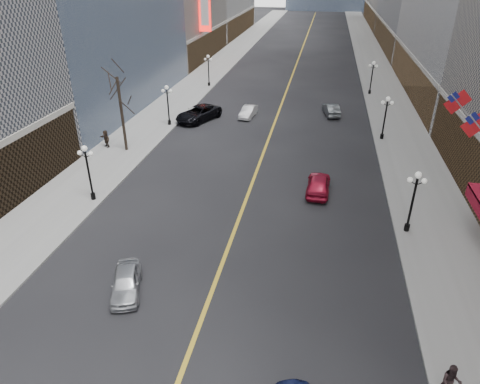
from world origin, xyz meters
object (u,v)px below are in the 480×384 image
at_px(streetlamp_west_1, 88,167).
at_px(car_nb_mid, 248,112).
at_px(car_nb_near, 126,282).
at_px(car_sb_mid, 318,184).
at_px(streetlamp_west_3, 208,67).
at_px(streetlamp_west_2, 168,101).
at_px(streetlamp_east_3, 372,74).
at_px(car_nb_far, 199,113).
at_px(streetlamp_east_2, 386,113).
at_px(streetlamp_east_1, 414,196).
at_px(car_sb_far, 331,110).

height_order(streetlamp_west_1, car_nb_mid, streetlamp_west_1).
distance_m(car_nb_near, car_sb_mid, 17.56).
bearing_deg(streetlamp_west_3, car_nb_mid, -57.50).
distance_m(streetlamp_west_2, car_sb_mid, 21.91).
height_order(streetlamp_east_3, car_nb_far, streetlamp_east_3).
distance_m(car_nb_mid, car_sb_mid, 20.18).
height_order(streetlamp_west_3, car_nb_near, streetlamp_west_3).
xyz_separation_m(streetlamp_west_3, car_nb_far, (2.80, -15.56, -2.04)).
bearing_deg(streetlamp_west_1, streetlamp_east_3, 56.75).
xyz_separation_m(car_nb_near, car_nb_far, (-4.24, 29.87, 0.19)).
relative_size(streetlamp_east_2, car_nb_mid, 1.14).
height_order(streetlamp_east_3, streetlamp_west_2, same).
bearing_deg(streetlamp_east_1, car_nb_far, 135.49).
distance_m(streetlamp_east_3, car_nb_mid, 20.24).
relative_size(streetlamp_west_2, streetlamp_west_3, 1.00).
height_order(streetlamp_east_1, car_nb_far, streetlamp_east_1).
relative_size(car_nb_mid, car_sb_mid, 0.88).
height_order(streetlamp_west_3, car_nb_mid, streetlamp_west_3).
xyz_separation_m(streetlamp_east_2, streetlamp_east_3, (0.00, 18.00, 0.00)).
xyz_separation_m(car_nb_far, car_sb_far, (15.48, 5.03, -0.15)).
relative_size(streetlamp_west_1, car_nb_near, 1.16).
xyz_separation_m(car_nb_mid, car_nb_far, (-5.57, -2.42, 0.21)).
bearing_deg(car_sb_far, streetlamp_west_3, -41.53).
relative_size(streetlamp_east_1, streetlamp_east_3, 1.00).
height_order(streetlamp_east_3, car_nb_mid, streetlamp_east_3).
height_order(streetlamp_west_2, car_nb_mid, streetlamp_west_2).
height_order(streetlamp_east_3, car_sb_far, streetlamp_east_3).
height_order(car_nb_mid, car_sb_far, car_sb_far).
relative_size(streetlamp_west_2, car_sb_far, 1.05).
xyz_separation_m(streetlamp_east_3, car_sb_far, (-5.32, -10.52, -2.19)).
relative_size(streetlamp_west_1, car_sb_mid, 1.00).
xyz_separation_m(streetlamp_east_2, car_nb_mid, (-15.23, 4.86, -2.25)).
xyz_separation_m(streetlamp_east_3, streetlamp_west_2, (-23.60, -18.00, 0.00)).
bearing_deg(streetlamp_west_3, streetlamp_east_3, 0.00).
relative_size(car_sb_mid, car_sb_far, 1.06).
distance_m(streetlamp_east_1, car_nb_far, 29.24).
relative_size(streetlamp_west_1, streetlamp_west_3, 1.00).
distance_m(streetlamp_west_1, car_nb_far, 20.74).
relative_size(streetlamp_east_2, car_nb_near, 1.16).
height_order(streetlamp_east_2, streetlamp_west_1, same).
height_order(streetlamp_east_1, streetlamp_east_3, same).
height_order(streetlamp_east_1, streetlamp_west_1, same).
bearing_deg(streetlamp_east_1, streetlamp_east_3, 90.00).
height_order(streetlamp_west_1, car_nb_far, streetlamp_west_1).
bearing_deg(streetlamp_east_1, streetlamp_west_1, 180.00).
distance_m(car_nb_near, car_nb_far, 30.17).
distance_m(car_nb_far, car_sb_mid, 21.38).
distance_m(streetlamp_east_2, car_nb_mid, 16.14).
relative_size(streetlamp_west_2, car_nb_far, 0.73).
xyz_separation_m(car_nb_near, car_nb_mid, (1.33, 32.28, -0.01)).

